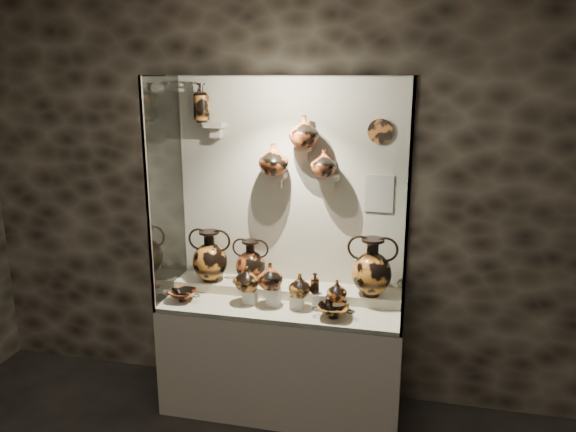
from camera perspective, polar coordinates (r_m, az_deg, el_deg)
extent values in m
cube|color=black|center=(4.09, 0.43, 2.89)|extent=(5.00, 0.02, 3.20)
cube|color=#BDB298|center=(4.21, -0.59, -14.21)|extent=(1.70, 0.60, 0.80)
cube|color=beige|center=(4.03, -0.60, -9.02)|extent=(1.68, 0.58, 0.03)
cube|color=beige|center=(4.17, -0.03, -7.65)|extent=(1.70, 0.25, 0.10)
cube|color=#BDB298|center=(4.09, 0.41, 2.87)|extent=(1.70, 0.03, 1.60)
cube|color=white|center=(3.51, -1.78, 0.93)|extent=(1.70, 0.01, 1.60)
cube|color=white|center=(4.07, -12.31, 2.48)|extent=(0.01, 0.60, 1.60)
cube|color=white|center=(3.68, 12.26, 1.26)|extent=(0.01, 0.60, 1.60)
cube|color=white|center=(3.70, -0.67, 14.08)|extent=(1.70, 0.60, 0.01)
cube|color=gray|center=(3.81, -14.07, 1.59)|extent=(0.02, 0.02, 1.60)
cube|color=gray|center=(3.40, 12.06, 0.19)|extent=(0.02, 0.02, 1.60)
cube|color=beige|center=(4.01, -3.86, -8.14)|extent=(0.09, 0.09, 0.10)
cube|color=beige|center=(3.96, -1.49, -8.17)|extent=(0.09, 0.09, 0.13)
cube|color=beige|center=(3.94, 0.94, -8.66)|extent=(0.09, 0.09, 0.09)
cube|color=beige|center=(3.90, 3.26, -8.65)|extent=(0.09, 0.09, 0.12)
cube|color=beige|center=(3.89, 5.31, -9.08)|extent=(0.09, 0.09, 0.08)
cube|color=#BDB298|center=(4.11, -7.42, 9.16)|extent=(0.14, 0.12, 0.04)
cube|color=#BDB298|center=(4.02, -1.22, 4.13)|extent=(0.14, 0.12, 0.04)
cube|color=#BDB298|center=(3.94, 1.61, 6.87)|extent=(0.10, 0.12, 0.04)
cube|color=#BDB298|center=(3.94, 4.16, 3.89)|extent=(0.14, 0.12, 0.04)
imported|color=#B56922|center=(3.95, -4.22, -6.30)|extent=(0.23, 0.23, 0.18)
imported|color=#AD471E|center=(3.90, -1.82, -6.09)|extent=(0.23, 0.23, 0.18)
imported|color=#B56922|center=(3.87, 1.21, -7.05)|extent=(0.19, 0.19, 0.16)
imported|color=#B56922|center=(3.85, 4.99, -7.54)|extent=(0.17, 0.17, 0.14)
imported|color=#AD471E|center=(3.95, -1.48, 5.81)|extent=(0.24, 0.24, 0.22)
imported|color=#AD471E|center=(3.87, 1.64, 8.60)|extent=(0.27, 0.27, 0.22)
imported|color=#AD471E|center=(3.89, 3.62, 5.43)|extent=(0.24, 0.24, 0.19)
cylinder|color=#964F1D|center=(3.91, 9.35, 8.49)|extent=(0.17, 0.02, 0.17)
cube|color=beige|center=(3.98, 9.24, 2.26)|extent=(0.20, 0.01, 0.26)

